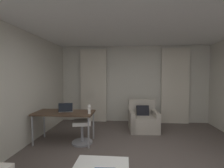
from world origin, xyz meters
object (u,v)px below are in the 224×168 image
(desk, at_px, (64,114))
(desk_chair, at_px, (84,127))
(armchair, at_px, (143,120))
(laptop, at_px, (66,110))

(desk, bearing_deg, desk_chair, -1.55)
(armchair, relative_size, laptop, 2.29)
(desk_chair, relative_size, laptop, 2.34)
(desk_chair, bearing_deg, armchair, 35.27)
(desk, bearing_deg, laptop, 49.48)
(armchair, height_order, desk, armchair)
(armchair, relative_size, desk, 0.62)
(desk_chair, xyz_separation_m, laptop, (-0.45, 0.04, 0.39))
(armchair, height_order, desk_chair, desk_chair)
(armchair, xyz_separation_m, desk_chair, (-1.49, -1.06, 0.11))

